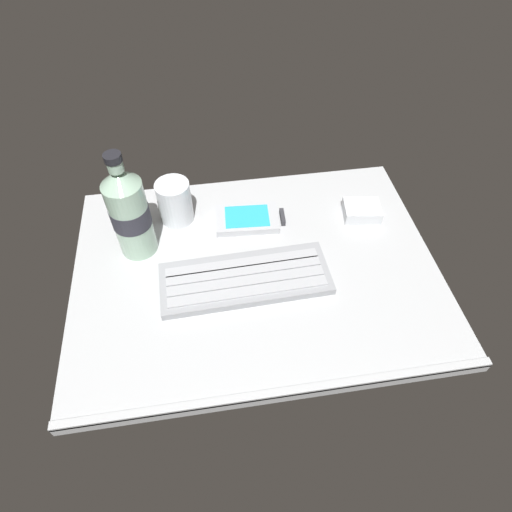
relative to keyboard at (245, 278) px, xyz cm
name	(u,v)px	position (x,y,z in cm)	size (l,w,h in cm)	color
ground_plane	(256,271)	(2.30, 2.64, -1.79)	(64.00, 48.00, 2.80)	#B7BABC
keyboard	(245,278)	(0.00, 0.00, 0.00)	(29.31, 11.86, 1.70)	#93969B
handheld_device	(250,219)	(2.96, 14.36, -0.08)	(13.15, 8.39, 1.50)	#B7BABF
juice_cup	(175,203)	(-11.01, 17.41, 3.10)	(6.40, 6.40, 8.50)	silver
water_bottle	(129,212)	(-18.16, 10.69, 8.20)	(6.73, 6.73, 20.80)	#9EC1A8
charger_block	(362,211)	(24.73, 12.78, 0.39)	(7.00, 5.60, 2.40)	silver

